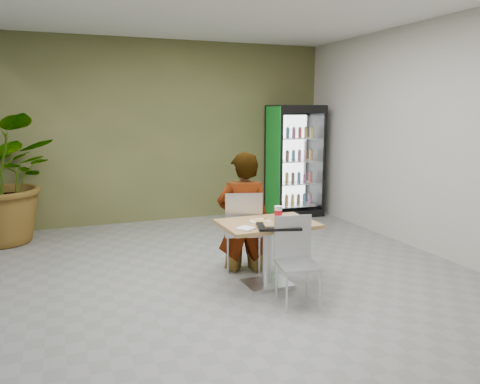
% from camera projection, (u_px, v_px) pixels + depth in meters
% --- Properties ---
extents(ground, '(7.00, 7.00, 0.00)m').
position_uv_depth(ground, '(233.00, 285.00, 5.39)').
color(ground, gray).
rests_on(ground, ground).
extents(room_envelope, '(6.00, 7.00, 3.20)m').
position_uv_depth(room_envelope, '(233.00, 146.00, 5.11)').
color(room_envelope, beige).
rests_on(room_envelope, ground).
extents(dining_table, '(1.06, 0.75, 0.75)m').
position_uv_depth(dining_table, '(267.00, 240.00, 5.27)').
color(dining_table, '#A58146').
rests_on(dining_table, ground).
extents(chair_far, '(0.55, 0.56, 1.01)m').
position_uv_depth(chair_far, '(243.00, 225.00, 5.74)').
color(chair_far, silver).
rests_on(chair_far, ground).
extents(chair_near, '(0.46, 0.46, 0.91)m').
position_uv_depth(chair_near, '(295.00, 253.00, 4.83)').
color(chair_near, silver).
rests_on(chair_near, ground).
extents(seated_woman, '(0.75, 0.59, 1.79)m').
position_uv_depth(seated_woman, '(244.00, 224.00, 5.80)').
color(seated_woman, black).
rests_on(seated_woman, ground).
extents(pizza_plate, '(0.34, 0.29, 0.03)m').
position_uv_depth(pizza_plate, '(260.00, 220.00, 5.25)').
color(pizza_plate, white).
rests_on(pizza_plate, dining_table).
extents(soda_cup, '(0.09, 0.09, 0.16)m').
position_uv_depth(soda_cup, '(278.00, 213.00, 5.33)').
color(soda_cup, white).
rests_on(soda_cup, dining_table).
extents(napkin_stack, '(0.22, 0.22, 0.02)m').
position_uv_depth(napkin_stack, '(246.00, 229.00, 4.91)').
color(napkin_stack, white).
rests_on(napkin_stack, dining_table).
extents(cafeteria_tray, '(0.53, 0.45, 0.03)m').
position_uv_depth(cafeteria_tray, '(279.00, 226.00, 4.99)').
color(cafeteria_tray, black).
rests_on(cafeteria_tray, dining_table).
extents(beverage_fridge, '(0.98, 0.77, 2.07)m').
position_uv_depth(beverage_fridge, '(295.00, 161.00, 8.85)').
color(beverage_fridge, black).
rests_on(beverage_fridge, ground).
extents(potted_plant, '(2.21, 2.08, 1.96)m').
position_uv_depth(potted_plant, '(4.00, 179.00, 6.94)').
color(potted_plant, '#2B5E25').
rests_on(potted_plant, ground).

